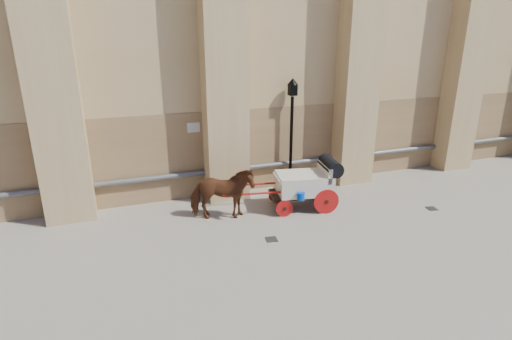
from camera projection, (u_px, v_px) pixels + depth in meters
name	position (u px, v px, depth m)	size (l,w,h in m)	color
ground	(297.00, 239.00, 11.20)	(90.00, 90.00, 0.00)	gray
horse	(222.00, 194.00, 12.15)	(0.89, 1.96, 1.65)	brown
carriage	(308.00, 182.00, 12.94)	(3.92, 1.66, 1.66)	black
street_lamp	(291.00, 131.00, 14.26)	(0.38, 0.38, 4.02)	black
drain_grate_near	(271.00, 239.00, 11.14)	(0.32, 0.32, 0.01)	black
drain_grate_far	(432.00, 209.00, 13.12)	(0.32, 0.32, 0.01)	black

